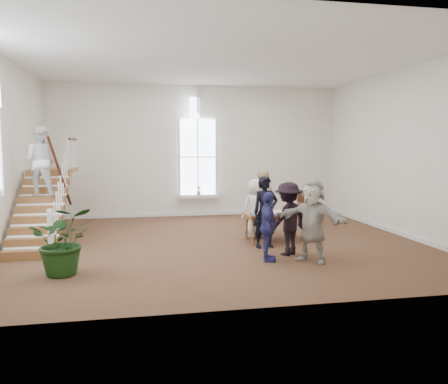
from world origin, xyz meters
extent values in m
plane|color=#462B1B|center=(0.00, 0.00, 0.00)|extent=(10.00, 10.00, 0.00)
plane|color=silver|center=(0.00, 4.50, 2.25)|extent=(10.00, 0.00, 10.00)
plane|color=silver|center=(0.00, -4.50, 2.25)|extent=(10.00, 0.00, 10.00)
plane|color=silver|center=(-5.00, 0.00, 2.25)|extent=(0.00, 9.00, 9.00)
plane|color=silver|center=(5.00, 0.00, 2.25)|extent=(0.00, 9.00, 9.00)
plane|color=white|center=(0.00, 0.00, 4.50)|extent=(10.00, 10.00, 0.00)
cube|color=white|center=(0.00, 4.32, 0.70)|extent=(1.45, 0.28, 0.10)
plane|color=white|center=(0.00, 4.44, 2.05)|extent=(2.60, 0.00, 2.60)
plane|color=white|center=(0.00, 4.44, 3.65)|extent=(0.60, 0.60, 0.85)
cube|color=white|center=(0.00, 4.47, 0.06)|extent=(10.00, 0.04, 0.12)
imported|color=pink|center=(0.00, 4.29, 0.90)|extent=(0.17, 0.17, 0.30)
cube|color=brown|center=(-4.35, -0.80, 0.10)|extent=(1.10, 0.30, 0.20)
cube|color=brown|center=(-4.35, -0.50, 0.30)|extent=(1.10, 0.30, 0.20)
cube|color=brown|center=(-4.35, -0.20, 0.50)|extent=(1.10, 0.30, 0.20)
cube|color=brown|center=(-4.35, 0.10, 0.70)|extent=(1.10, 0.30, 0.20)
cube|color=brown|center=(-4.35, 0.40, 0.90)|extent=(1.10, 0.30, 0.20)
cube|color=brown|center=(-4.35, 0.70, 1.10)|extent=(1.10, 0.30, 0.20)
cube|color=brown|center=(-4.35, 1.00, 1.30)|extent=(1.10, 0.30, 0.20)
cube|color=brown|center=(-4.35, 1.30, 1.50)|extent=(1.10, 0.30, 0.20)
cube|color=brown|center=(-4.35, 1.60, 1.70)|extent=(1.10, 0.30, 0.20)
cube|color=brown|center=(-4.35, 2.50, 1.74)|extent=(1.10, 1.20, 0.12)
cube|color=white|center=(-3.86, -0.95, 0.55)|extent=(0.10, 0.10, 1.10)
cylinder|color=black|center=(-3.85, 0.40, 1.75)|extent=(0.07, 2.74, 1.86)
imported|color=silver|center=(-4.35, 0.70, 2.06)|extent=(0.94, 0.79, 1.72)
cube|color=brown|center=(1.41, -0.04, 0.71)|extent=(1.60, 0.87, 0.05)
cube|color=brown|center=(1.41, -0.04, 0.63)|extent=(1.48, 0.75, 0.10)
cylinder|color=brown|center=(0.75, -0.38, 0.34)|extent=(0.07, 0.07, 0.68)
cylinder|color=brown|center=(2.11, -0.29, 0.34)|extent=(0.07, 0.07, 0.68)
cylinder|color=brown|center=(0.71, 0.20, 0.34)|extent=(0.07, 0.07, 0.68)
cylinder|color=brown|center=(2.07, 0.29, 0.34)|extent=(0.07, 0.07, 0.68)
cube|color=silver|center=(1.13, -0.32, 0.76)|extent=(0.27, 0.24, 0.05)
cube|color=beige|center=(1.99, 0.21, 0.76)|extent=(0.28, 0.33, 0.05)
cube|color=tan|center=(1.28, 0.21, 0.75)|extent=(0.22, 0.26, 0.03)
cube|color=silver|center=(1.31, -0.19, 0.74)|extent=(0.16, 0.24, 0.02)
cube|color=#4C5972|center=(0.81, -0.34, 0.75)|extent=(0.26, 0.30, 0.04)
cube|color=maroon|center=(1.00, -0.15, 0.76)|extent=(0.23, 0.24, 0.05)
cube|color=white|center=(0.90, -0.09, 0.75)|extent=(0.26, 0.27, 0.03)
cube|color=#BFB299|center=(1.97, -0.22, 0.76)|extent=(0.27, 0.26, 0.05)
cube|color=silver|center=(1.10, 0.09, 0.76)|extent=(0.21, 0.23, 0.05)
cube|color=beige|center=(1.97, -0.16, 0.76)|extent=(0.27, 0.33, 0.05)
cube|color=tan|center=(1.88, -0.01, 0.75)|extent=(0.16, 0.20, 0.04)
cube|color=silver|center=(0.90, -0.31, 0.76)|extent=(0.23, 0.28, 0.05)
cube|color=#4C5972|center=(0.90, -0.06, 0.75)|extent=(0.18, 0.27, 0.03)
cube|color=maroon|center=(1.20, 0.06, 0.75)|extent=(0.27, 0.34, 0.04)
cube|color=white|center=(1.39, 0.08, 0.74)|extent=(0.25, 0.27, 0.03)
cube|color=#BFB299|center=(1.69, -0.21, 0.76)|extent=(0.25, 0.33, 0.06)
cube|color=silver|center=(1.50, -0.08, 0.75)|extent=(0.18, 0.27, 0.04)
cube|color=beige|center=(1.31, 0.21, 0.75)|extent=(0.22, 0.24, 0.05)
imported|color=black|center=(0.96, -0.69, 0.86)|extent=(0.67, 0.48, 1.72)
imported|color=silver|center=(1.06, 0.56, 0.78)|extent=(0.85, 0.64, 1.57)
imported|color=#D6BC85|center=(1.36, 1.06, 0.88)|extent=(1.08, 1.02, 1.76)
imported|color=navy|center=(0.66, -1.91, 0.74)|extent=(0.55, 0.92, 1.47)
imported|color=black|center=(1.26, -1.46, 0.82)|extent=(1.22, 1.05, 1.63)
imported|color=beige|center=(1.56, -2.11, 0.88)|extent=(1.50, 1.53, 1.75)
imported|color=#143310|center=(-3.40, -2.14, 0.65)|extent=(1.34, 1.21, 1.30)
cube|color=black|center=(3.04, 1.84, 0.50)|extent=(0.59, 0.59, 0.06)
cube|color=black|center=(2.97, 2.04, 0.80)|extent=(0.46, 0.19, 0.56)
cylinder|color=black|center=(2.92, 1.60, 0.25)|extent=(0.04, 0.04, 0.49)
cylinder|color=black|center=(3.28, 1.72, 0.25)|extent=(0.04, 0.04, 0.49)
cylinder|color=black|center=(2.80, 1.96, 0.25)|extent=(0.04, 0.04, 0.49)
cylinder|color=black|center=(3.16, 2.08, 0.25)|extent=(0.04, 0.04, 0.49)
camera|label=1|loc=(-1.93, -10.63, 2.42)|focal=35.00mm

